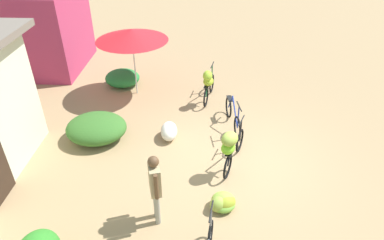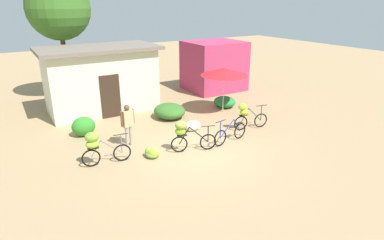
{
  "view_description": "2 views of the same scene",
  "coord_description": "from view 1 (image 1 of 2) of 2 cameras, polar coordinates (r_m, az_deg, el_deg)",
  "views": [
    {
      "loc": [
        -6.67,
        0.82,
        5.47
      ],
      "look_at": [
        0.16,
        1.1,
        1.04
      ],
      "focal_mm": 32.14,
      "sensor_mm": 36.0,
      "label": 1
    },
    {
      "loc": [
        -5.63,
        -8.96,
        5.13
      ],
      "look_at": [
        0.46,
        1.14,
        0.74
      ],
      "focal_mm": 30.2,
      "sensor_mm": 36.0,
      "label": 2
    }
  ],
  "objects": [
    {
      "name": "ground_plane",
      "position": [
        8.67,
        7.3,
        -6.56
      ],
      "size": [
        60.0,
        60.0,
        0.0
      ],
      "primitive_type": "plane",
      "color": "#A2835C"
    },
    {
      "name": "shop_pink",
      "position": [
        14.12,
        -23.77,
        13.6
      ],
      "size": [
        3.2,
        2.8,
        2.87
      ],
      "primitive_type": "cube",
      "color": "#B3345C",
      "rests_on": "ground"
    },
    {
      "name": "hedge_bush_front_right",
      "position": [
        9.48,
        -15.57,
        -1.31
      ],
      "size": [
        1.41,
        1.6,
        0.65
      ],
      "primitive_type": "ellipsoid",
      "color": "#346726",
      "rests_on": "ground"
    },
    {
      "name": "hedge_bush_mid",
      "position": [
        12.13,
        -11.47,
        6.85
      ],
      "size": [
        1.08,
        1.17,
        0.55
      ],
      "primitive_type": "ellipsoid",
      "color": "#257836",
      "rests_on": "ground"
    },
    {
      "name": "market_umbrella",
      "position": [
        10.87,
        -9.98,
        13.77
      ],
      "size": [
        2.23,
        2.23,
        2.17
      ],
      "color": "beige",
      "rests_on": "ground"
    },
    {
      "name": "bicycle_near_pile",
      "position": [
        7.9,
        6.48,
        -4.3
      ],
      "size": [
        1.59,
        0.73,
        1.17
      ],
      "color": "black",
      "rests_on": "ground"
    },
    {
      "name": "bicycle_center_loaded",
      "position": [
        9.66,
        6.79,
        0.66
      ],
      "size": [
        1.71,
        0.34,
        1.0
      ],
      "color": "black",
      "rests_on": "ground"
    },
    {
      "name": "bicycle_by_shop",
      "position": [
        10.66,
        2.74,
        6.15
      ],
      "size": [
        1.55,
        0.4,
        1.18
      ],
      "color": "black",
      "rests_on": "ground"
    },
    {
      "name": "banana_pile_on_ground",
      "position": [
        7.35,
        5.15,
        -13.47
      ],
      "size": [
        0.6,
        0.66,
        0.35
      ],
      "color": "#75AD3C",
      "rests_on": "ground"
    },
    {
      "name": "produce_sack",
      "position": [
        9.23,
        -3.84,
        -1.85
      ],
      "size": [
        0.72,
        0.48,
        0.44
      ],
      "primitive_type": "ellipsoid",
      "rotation": [
        0.0,
        0.0,
        0.06
      ],
      "color": "silver",
      "rests_on": "ground"
    },
    {
      "name": "person_vendor",
      "position": [
        6.58,
        -6.17,
        -10.38
      ],
      "size": [
        0.56,
        0.3,
        1.61
      ],
      "color": "gray",
      "rests_on": "ground"
    }
  ]
}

